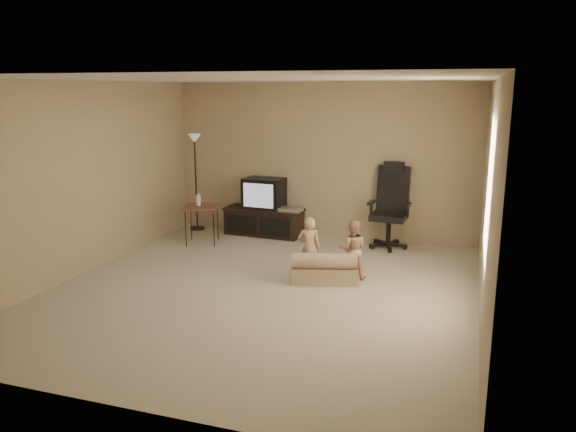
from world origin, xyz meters
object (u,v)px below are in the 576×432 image
Objects in this scene: floor_lamp at (195,160)px; child_sofa at (324,269)px; tv_stand at (264,212)px; side_table at (201,207)px; office_chair at (390,217)px; toddler_left at (309,248)px; toddler_right at (352,249)px.

floor_lamp is 1.80× the size of child_sofa.
side_table is at bearing -130.03° from tv_stand.
office_chair is at bearing 58.83° from child_sofa.
floor_lamp is 3.28m from toddler_left.
office_chair reaches higher than toddler_left.
toddler_left is (2.07, -1.08, -0.18)m from side_table.
office_chair is at bearing 14.38° from side_table.
side_table is 0.89× the size of child_sofa.
floor_lamp reaches higher than toddler_left.
floor_lamp is (-3.34, 0.07, 0.74)m from office_chair.
toddler_left is at bearing 6.05° from toddler_right.
side_table is at bearing -58.07° from floor_lamp.
toddler_left is 0.56m from toddler_right.
toddler_left reaches higher than toddler_right.
side_table reaches higher than toddler_left.
floor_lamp is (-0.50, 0.80, 0.62)m from side_table.
office_chair is 1.61× the size of toddler_left.
toddler_left is (-0.77, -1.81, -0.06)m from office_chair.
tv_stand is 1.11m from side_table.
child_sofa is 1.19× the size of toddler_right.
side_table is at bearing 137.98° from child_sofa.
toddler_left is at bearing 143.25° from child_sofa.
tv_stand is 1.48× the size of child_sofa.
toddler_right reaches higher than child_sofa.
toddler_right is at bearing -94.84° from office_chair.
side_table is 2.34m from toddler_left.
office_chair is 1.69× the size of toddler_right.
child_sofa is (1.55, -1.95, -0.23)m from tv_stand.
toddler_right is at bearing -178.94° from toddler_left.
child_sofa is (2.80, -1.96, -1.04)m from floor_lamp.
toddler_right is (0.31, 0.25, 0.22)m from child_sofa.
office_chair is 1.60× the size of side_table.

